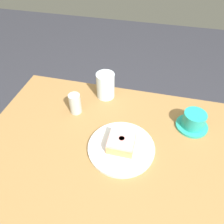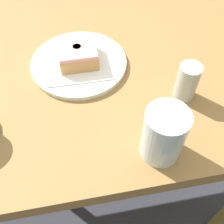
# 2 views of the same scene
# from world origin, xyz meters

# --- Properties ---
(ground_plane) EXTENTS (6.00, 6.00, 0.00)m
(ground_plane) POSITION_xyz_m (0.00, 0.00, 0.00)
(ground_plane) COLOR #2E2F37
(table) EXTENTS (1.06, 0.70, 0.75)m
(table) POSITION_xyz_m (0.00, 0.00, 0.67)
(table) COLOR olive
(table) RESTS_ON ground_plane
(plate_glazed_square) EXTENTS (0.24, 0.24, 0.01)m
(plate_glazed_square) POSITION_xyz_m (-0.01, 0.01, 0.76)
(plate_glazed_square) COLOR silver
(plate_glazed_square) RESTS_ON table
(napkin_glazed_square) EXTENTS (0.16, 0.16, 0.00)m
(napkin_glazed_square) POSITION_xyz_m (-0.01, 0.01, 0.77)
(napkin_glazed_square) COLOR white
(napkin_glazed_square) RESTS_ON plate_glazed_square
(donut_glazed_square) EXTENTS (0.09, 0.09, 0.04)m
(donut_glazed_square) POSITION_xyz_m (-0.01, 0.01, 0.79)
(donut_glazed_square) COLOR tan
(donut_glazed_square) RESTS_ON napkin_glazed_square
(water_glass) EXTENTS (0.08, 0.08, 0.12)m
(water_glass) POSITION_xyz_m (-0.14, 0.28, 0.81)
(water_glass) COLOR silver
(water_glass) RESTS_ON table
(sugar_jar) EXTENTS (0.05, 0.05, 0.09)m
(sugar_jar) POSITION_xyz_m (-0.23, 0.15, 0.80)
(sugar_jar) COLOR #B2BAB3
(sugar_jar) RESTS_ON table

